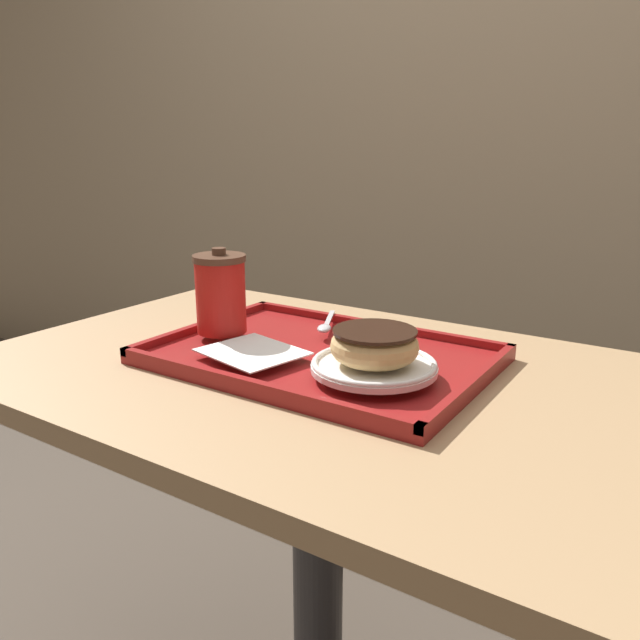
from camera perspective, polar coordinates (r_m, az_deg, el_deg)
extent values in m
cube|color=tan|center=(1.87, 19.86, 20.08)|extent=(8.00, 0.05, 2.40)
cube|color=tan|center=(0.91, -0.21, -5.22)|extent=(1.00, 0.65, 0.03)
cylinder|color=#333338|center=(1.09, -0.19, -23.22)|extent=(0.08, 0.08, 0.69)
cube|color=maroon|center=(0.92, 0.00, -3.47)|extent=(0.48, 0.33, 0.01)
cube|color=maroon|center=(0.80, -6.37, -5.84)|extent=(0.48, 0.01, 0.01)
cube|color=maroon|center=(1.05, 4.80, -0.40)|extent=(0.48, 0.01, 0.01)
cube|color=maroon|center=(1.06, -10.66, -0.51)|extent=(0.01, 0.33, 0.01)
cube|color=maroon|center=(0.82, 13.84, -5.52)|extent=(0.01, 0.33, 0.01)
cube|color=white|center=(0.89, -6.20, -2.89)|extent=(0.16, 0.14, 0.00)
cylinder|color=red|center=(0.98, -9.12, 2.08)|extent=(0.08, 0.08, 0.11)
cylinder|color=brown|center=(0.97, -9.28, 5.59)|extent=(0.08, 0.08, 0.01)
cylinder|color=brown|center=(0.97, -9.30, 6.20)|extent=(0.02, 0.02, 0.01)
cylinder|color=white|center=(0.82, 4.96, -4.35)|extent=(0.17, 0.17, 0.01)
torus|color=white|center=(0.82, 4.97, -3.96)|extent=(0.16, 0.16, 0.01)
torus|color=#DBB270|center=(0.81, 5.01, -2.40)|extent=(0.12, 0.12, 0.04)
cylinder|color=black|center=(0.81, 5.04, -1.03)|extent=(0.11, 0.11, 0.00)
ellipsoid|color=silver|center=(0.98, 0.39, -0.77)|extent=(0.03, 0.04, 0.01)
cube|color=silver|center=(1.05, 0.85, 0.08)|extent=(0.05, 0.09, 0.00)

